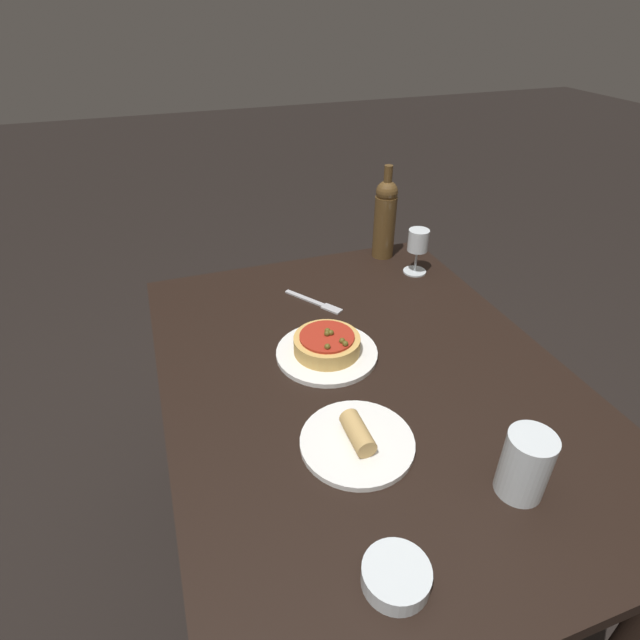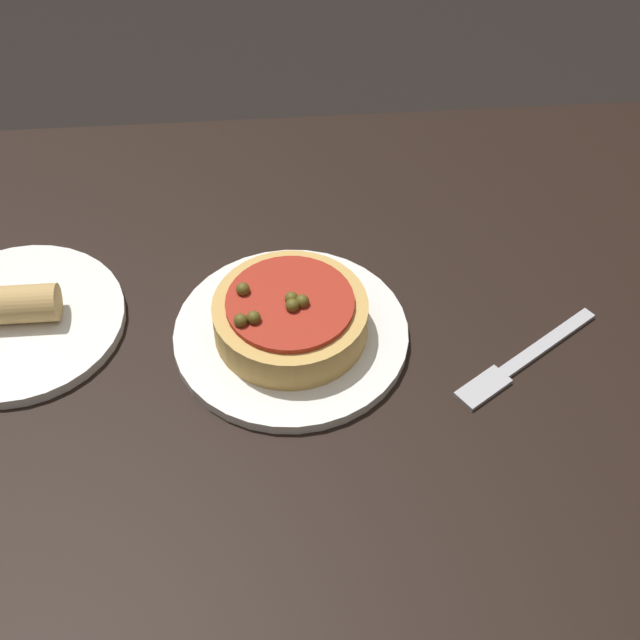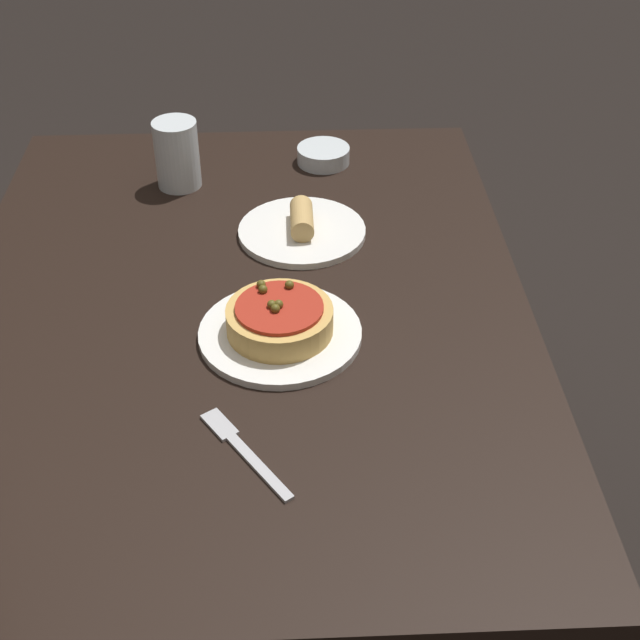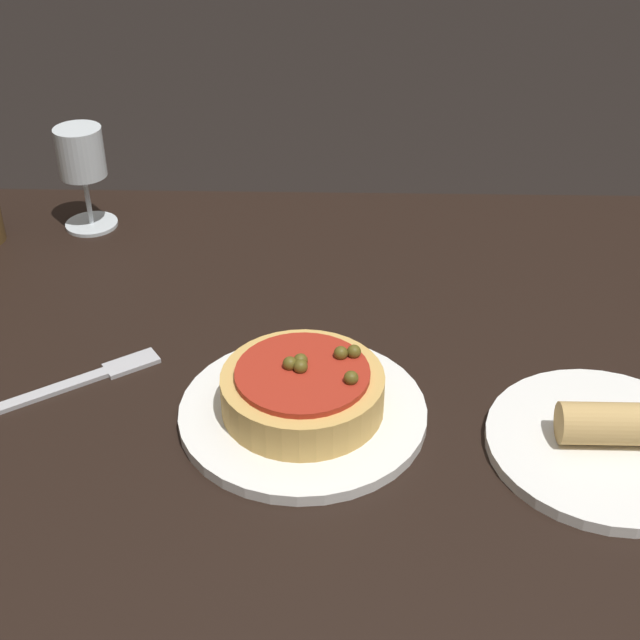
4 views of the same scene
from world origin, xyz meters
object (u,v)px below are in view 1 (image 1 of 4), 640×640
(pizza, at_px, (327,344))
(side_bowl, at_px, (396,576))
(fork, at_px, (316,303))
(side_plate, at_px, (357,440))
(wine_glass, at_px, (418,243))
(dining_table, at_px, (364,405))
(dinner_plate, at_px, (327,353))
(wine_bottle, at_px, (385,217))
(water_cup, at_px, (525,465))

(pizza, xyz_separation_m, side_bowl, (0.55, -0.09, -0.02))
(fork, xyz_separation_m, side_plate, (0.52, -0.09, 0.01))
(wine_glass, relative_size, fork, 0.83)
(wine_glass, distance_m, side_bowl, 0.99)
(side_bowl, relative_size, side_plate, 0.47)
(pizza, bearing_deg, side_plate, -8.08)
(side_bowl, bearing_deg, side_plate, 169.40)
(wine_glass, bearing_deg, pizza, -52.59)
(pizza, bearing_deg, fork, 167.33)
(dining_table, distance_m, dinner_plate, 0.15)
(pizza, bearing_deg, dinner_plate, -155.92)
(pizza, relative_size, fork, 0.94)
(pizza, xyz_separation_m, wine_bottle, (-0.45, 0.35, 0.10))
(dinner_plate, relative_size, water_cup, 1.89)
(dining_table, relative_size, dinner_plate, 4.94)
(wine_bottle, bearing_deg, fork, -54.60)
(wine_glass, bearing_deg, side_bowl, -29.76)
(wine_glass, xyz_separation_m, side_plate, (0.59, -0.44, -0.09))
(fork, bearing_deg, wine_glass, 67.97)
(dinner_plate, bearing_deg, side_plate, -8.05)
(wine_glass, distance_m, side_plate, 0.74)
(dining_table, xyz_separation_m, dinner_plate, (-0.10, -0.06, 0.10))
(wine_bottle, bearing_deg, water_cup, -10.35)
(dining_table, distance_m, side_bowl, 0.49)
(wine_bottle, bearing_deg, dinner_plate, -38.53)
(wine_glass, distance_m, fork, 0.37)
(dining_table, bearing_deg, side_plate, -28.10)
(wine_bottle, height_order, water_cup, wine_bottle)
(side_bowl, relative_size, fork, 0.62)
(wine_glass, bearing_deg, dining_table, -40.20)
(pizza, height_order, fork, pizza)
(dining_table, height_order, side_bowl, side_bowl)
(dinner_plate, height_order, wine_glass, wine_glass)
(dining_table, height_order, wine_bottle, wine_bottle)
(wine_glass, relative_size, side_plate, 0.63)
(fork, bearing_deg, dining_table, -32.65)
(wine_bottle, height_order, side_bowl, wine_bottle)
(dinner_plate, xyz_separation_m, side_plate, (0.29, -0.04, 0.01))
(dining_table, xyz_separation_m, side_bowl, (0.46, -0.15, 0.11))
(wine_bottle, height_order, fork, wine_bottle)
(wine_bottle, bearing_deg, side_plate, -28.39)
(fork, height_order, side_plate, side_plate)
(fork, bearing_deg, wine_bottle, 91.15)
(pizza, relative_size, wine_glass, 1.13)
(dinner_plate, xyz_separation_m, wine_bottle, (-0.45, 0.35, 0.13))
(side_plate, bearing_deg, dinner_plate, 171.95)
(side_plate, bearing_deg, side_bowl, -10.60)
(dinner_plate, bearing_deg, pizza, 24.08)
(wine_glass, height_order, fork, wine_glass)
(dining_table, bearing_deg, dinner_plate, -147.43)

